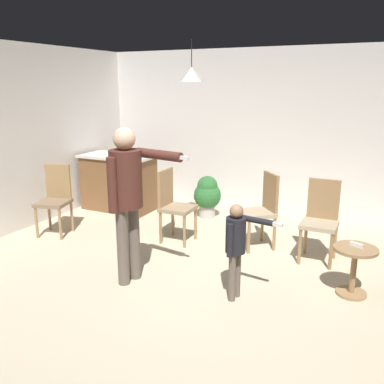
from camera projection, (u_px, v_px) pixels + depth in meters
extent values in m
plane|color=beige|center=(196.00, 288.00, 4.48)|extent=(7.68, 7.68, 0.00)
cube|color=silver|center=(279.00, 132.00, 6.93)|extent=(6.40, 0.10, 2.70)
cube|color=brown|center=(119.00, 184.00, 7.19)|extent=(1.20, 0.60, 0.91)
cube|color=beige|center=(118.00, 156.00, 7.07)|extent=(1.26, 0.66, 0.04)
cylinder|color=#99754C|center=(356.00, 249.00, 4.22)|extent=(0.44, 0.44, 0.03)
cylinder|color=#99754C|center=(353.00, 273.00, 4.28)|extent=(0.06, 0.06, 0.49)
cylinder|color=#99754C|center=(351.00, 293.00, 4.34)|extent=(0.31, 0.31, 0.03)
cylinder|color=#60564C|center=(134.00, 242.00, 4.61)|extent=(0.13, 0.13, 0.86)
cylinder|color=#60564C|center=(123.00, 247.00, 4.47)|extent=(0.13, 0.13, 0.86)
cylinder|color=#4C261E|center=(126.00, 179.00, 4.36)|extent=(0.34, 0.34, 0.61)
sphere|color=#D8AD8C|center=(124.00, 139.00, 4.25)|extent=(0.23, 0.23, 0.23)
cylinder|color=#4C261E|center=(159.00, 155.00, 4.29)|extent=(0.58, 0.19, 0.10)
cube|color=white|center=(183.00, 158.00, 4.11)|extent=(0.13, 0.06, 0.04)
cylinder|color=#4C261E|center=(112.00, 185.00, 4.21)|extent=(0.10, 0.10, 0.57)
cylinder|color=#60564C|center=(237.00, 273.00, 4.25)|extent=(0.07, 0.07, 0.50)
cylinder|color=#60564C|center=(232.00, 277.00, 4.17)|extent=(0.07, 0.07, 0.50)
cylinder|color=black|center=(236.00, 235.00, 4.10)|extent=(0.20, 0.20, 0.36)
sphere|color=#9E7556|center=(236.00, 211.00, 4.04)|extent=(0.14, 0.14, 0.14)
cylinder|color=black|center=(257.00, 220.00, 4.06)|extent=(0.34, 0.11, 0.06)
cube|color=white|center=(276.00, 224.00, 3.96)|extent=(0.13, 0.05, 0.04)
cylinder|color=black|center=(230.00, 240.00, 4.01)|extent=(0.06, 0.06, 0.34)
cylinder|color=#99754C|center=(173.00, 220.00, 5.99)|extent=(0.04, 0.04, 0.45)
cylinder|color=#99754C|center=(161.00, 228.00, 5.67)|extent=(0.04, 0.04, 0.45)
cylinder|color=#99754C|center=(196.00, 224.00, 5.84)|extent=(0.04, 0.04, 0.45)
cylinder|color=#99754C|center=(184.00, 232.00, 5.53)|extent=(0.04, 0.04, 0.45)
cube|color=#997F60|center=(178.00, 208.00, 5.69)|extent=(0.43, 0.43, 0.05)
cube|color=#99754C|center=(166.00, 187.00, 5.70)|extent=(0.05, 0.38, 0.50)
cylinder|color=#99754C|center=(274.00, 234.00, 5.44)|extent=(0.04, 0.04, 0.45)
cylinder|color=#99754C|center=(262.00, 225.00, 5.77)|extent=(0.04, 0.04, 0.45)
cylinder|color=#99754C|center=(249.00, 237.00, 5.34)|extent=(0.04, 0.04, 0.45)
cylinder|color=#99754C|center=(238.00, 228.00, 5.67)|extent=(0.04, 0.04, 0.45)
cube|color=tan|center=(257.00, 213.00, 5.49)|extent=(0.59, 0.59, 0.05)
cube|color=#99754C|center=(271.00, 192.00, 5.47)|extent=(0.28, 0.31, 0.50)
cylinder|color=#99754C|center=(335.00, 242.00, 5.18)|extent=(0.04, 0.04, 0.45)
cylinder|color=#99754C|center=(306.00, 237.00, 5.33)|extent=(0.04, 0.04, 0.45)
cylinder|color=#99754C|center=(331.00, 252.00, 4.87)|extent=(0.04, 0.04, 0.45)
cylinder|color=#99754C|center=(300.00, 247.00, 5.02)|extent=(0.04, 0.04, 0.45)
cube|color=tan|center=(319.00, 225.00, 5.04)|extent=(0.42, 0.42, 0.05)
cube|color=#99754C|center=(324.00, 199.00, 5.13)|extent=(0.38, 0.04, 0.50)
cylinder|color=#99754C|center=(72.00, 217.00, 6.15)|extent=(0.04, 0.04, 0.45)
cylinder|color=#99754C|center=(49.00, 215.00, 6.22)|extent=(0.04, 0.04, 0.45)
cylinder|color=#99754C|center=(60.00, 224.00, 5.81)|extent=(0.04, 0.04, 0.45)
cylinder|color=#99754C|center=(36.00, 223.00, 5.87)|extent=(0.04, 0.04, 0.45)
cube|color=#7F664C|center=(53.00, 203.00, 5.95)|extent=(0.52, 0.52, 0.05)
cube|color=#99754C|center=(58.00, 181.00, 6.06)|extent=(0.38, 0.14, 0.50)
cylinder|color=#B7B2AD|center=(207.00, 211.00, 6.85)|extent=(0.26, 0.26, 0.20)
sphere|color=#2D6B33|center=(207.00, 195.00, 6.79)|extent=(0.45, 0.45, 0.45)
sphere|color=#2D6B33|center=(207.00, 186.00, 6.75)|extent=(0.33, 0.33, 0.33)
cube|color=white|center=(356.00, 245.00, 4.24)|extent=(0.13, 0.08, 0.04)
cone|color=silver|center=(192.00, 74.00, 5.67)|extent=(0.32, 0.32, 0.20)
cylinder|color=black|center=(192.00, 53.00, 5.60)|extent=(0.01, 0.01, 0.36)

